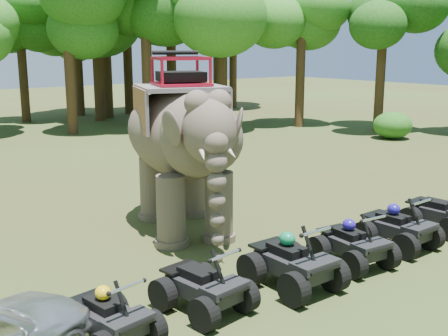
{
  "coord_description": "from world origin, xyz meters",
  "views": [
    {
      "loc": [
        -7.61,
        -8.75,
        4.63
      ],
      "look_at": [
        0.0,
        1.2,
        1.9
      ],
      "focal_mm": 45.0,
      "sensor_mm": 36.0,
      "label": 1
    }
  ],
  "objects_px": {
    "atv_4": "(399,222)",
    "atv_0": "(109,309)",
    "atv_2": "(293,255)",
    "atv_3": "(353,238)",
    "atv_5": "(442,207)",
    "atv_1": "(203,278)",
    "elephant": "(183,143)"
  },
  "relations": [
    {
      "from": "atv_4",
      "to": "atv_0",
      "type": "bearing_deg",
      "value": 177.28
    },
    {
      "from": "atv_2",
      "to": "atv_4",
      "type": "relative_size",
      "value": 1.07
    },
    {
      "from": "atv_2",
      "to": "atv_3",
      "type": "distance_m",
      "value": 1.85
    },
    {
      "from": "atv_4",
      "to": "atv_5",
      "type": "height_order",
      "value": "atv_5"
    },
    {
      "from": "atv_0",
      "to": "atv_1",
      "type": "relative_size",
      "value": 0.93
    },
    {
      "from": "atv_4",
      "to": "atv_5",
      "type": "distance_m",
      "value": 1.9
    },
    {
      "from": "elephant",
      "to": "atv_4",
      "type": "relative_size",
      "value": 3.11
    },
    {
      "from": "atv_1",
      "to": "atv_4",
      "type": "xyz_separation_m",
      "value": [
        5.47,
        -0.14,
        0.02
      ]
    },
    {
      "from": "atv_0",
      "to": "atv_3",
      "type": "height_order",
      "value": "atv_3"
    },
    {
      "from": "atv_1",
      "to": "atv_4",
      "type": "relative_size",
      "value": 0.97
    },
    {
      "from": "atv_2",
      "to": "atv_3",
      "type": "xyz_separation_m",
      "value": [
        1.85,
        0.05,
        -0.07
      ]
    },
    {
      "from": "atv_1",
      "to": "atv_2",
      "type": "relative_size",
      "value": 0.91
    },
    {
      "from": "atv_0",
      "to": "atv_1",
      "type": "bearing_deg",
      "value": -8.84
    },
    {
      "from": "atv_0",
      "to": "atv_3",
      "type": "relative_size",
      "value": 0.94
    },
    {
      "from": "atv_0",
      "to": "atv_4",
      "type": "distance_m",
      "value": 7.29
    },
    {
      "from": "elephant",
      "to": "atv_0",
      "type": "height_order",
      "value": "elephant"
    },
    {
      "from": "atv_0",
      "to": "atv_4",
      "type": "relative_size",
      "value": 0.9
    },
    {
      "from": "elephant",
      "to": "atv_2",
      "type": "xyz_separation_m",
      "value": [
        -0.32,
        -4.3,
        -1.56
      ]
    },
    {
      "from": "atv_1",
      "to": "elephant",
      "type": "bearing_deg",
      "value": 53.13
    },
    {
      "from": "elephant",
      "to": "atv_1",
      "type": "bearing_deg",
      "value": -99.93
    },
    {
      "from": "atv_4",
      "to": "atv_5",
      "type": "relative_size",
      "value": 1.0
    },
    {
      "from": "atv_2",
      "to": "atv_0",
      "type": "bearing_deg",
      "value": 175.99
    },
    {
      "from": "atv_2",
      "to": "atv_3",
      "type": "relative_size",
      "value": 1.11
    },
    {
      "from": "elephant",
      "to": "atv_5",
      "type": "xyz_separation_m",
      "value": [
        5.1,
        -4.12,
        -1.61
      ]
    },
    {
      "from": "atv_2",
      "to": "atv_1",
      "type": "bearing_deg",
      "value": 172.24
    },
    {
      "from": "atv_3",
      "to": "atv_5",
      "type": "distance_m",
      "value": 3.58
    },
    {
      "from": "atv_3",
      "to": "atv_5",
      "type": "height_order",
      "value": "atv_5"
    },
    {
      "from": "atv_1",
      "to": "atv_3",
      "type": "height_order",
      "value": "atv_1"
    },
    {
      "from": "elephant",
      "to": "atv_3",
      "type": "bearing_deg",
      "value": -50.98
    },
    {
      "from": "elephant",
      "to": "atv_2",
      "type": "distance_m",
      "value": 4.59
    },
    {
      "from": "atv_1",
      "to": "atv_4",
      "type": "distance_m",
      "value": 5.47
    },
    {
      "from": "atv_2",
      "to": "atv_5",
      "type": "relative_size",
      "value": 1.06
    }
  ]
}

